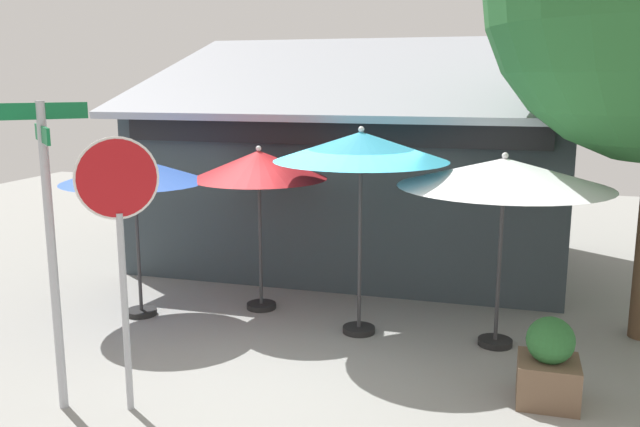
{
  "coord_description": "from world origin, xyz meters",
  "views": [
    {
      "loc": [
        2.33,
        -7.34,
        3.37
      ],
      "look_at": [
        -0.14,
        1.2,
        1.6
      ],
      "focal_mm": 37.58,
      "sensor_mm": 36.0,
      "label": 1
    }
  ],
  "objects": [
    {
      "name": "ground_plane",
      "position": [
        0.0,
        0.0,
        -0.05
      ],
      "size": [
        28.0,
        28.0,
        0.1
      ],
      "primitive_type": "cube",
      "color": "gray"
    },
    {
      "name": "cafe_building",
      "position": [
        -0.48,
        4.87,
        1.59
      ],
      "size": [
        7.82,
        5.0,
        4.27
      ],
      "color": "#333D42",
      "rests_on": "ground"
    },
    {
      "name": "street_sign_post",
      "position": [
        -2.07,
        -1.85,
        1.94
      ],
      "size": [
        0.68,
        0.69,
        3.18
      ],
      "color": "#A8AAB2",
      "rests_on": "ground"
    },
    {
      "name": "stop_sign",
      "position": [
        -1.37,
        -1.68,
        2.0
      ],
      "size": [
        0.61,
        0.57,
        2.84
      ],
      "color": "#A8AAB2",
      "rests_on": "ground"
    },
    {
      "name": "patio_umbrella_royal_blue_left",
      "position": [
        -2.78,
        0.89,
        2.11
      ],
      "size": [
        2.05,
        2.05,
        2.38
      ],
      "color": "black",
      "rests_on": "ground"
    },
    {
      "name": "patio_umbrella_crimson_center",
      "position": [
        -1.19,
        1.64,
        2.15
      ],
      "size": [
        1.98,
        1.98,
        2.45
      ],
      "color": "black",
      "rests_on": "ground"
    },
    {
      "name": "patio_umbrella_teal_right",
      "position": [
        0.44,
        1.09,
        2.51
      ],
      "size": [
        2.29,
        2.29,
        2.8
      ],
      "color": "black",
      "rests_on": "ground"
    },
    {
      "name": "patio_umbrella_ivory_far_right",
      "position": [
        2.24,
        1.15,
        2.24
      ],
      "size": [
        2.63,
        2.63,
        2.51
      ],
      "color": "black",
      "rests_on": "ground"
    },
    {
      "name": "sidewalk_planter",
      "position": [
        2.81,
        -0.32,
        0.42
      ],
      "size": [
        0.63,
        0.63,
        0.95
      ],
      "color": "brown",
      "rests_on": "ground"
    }
  ]
}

